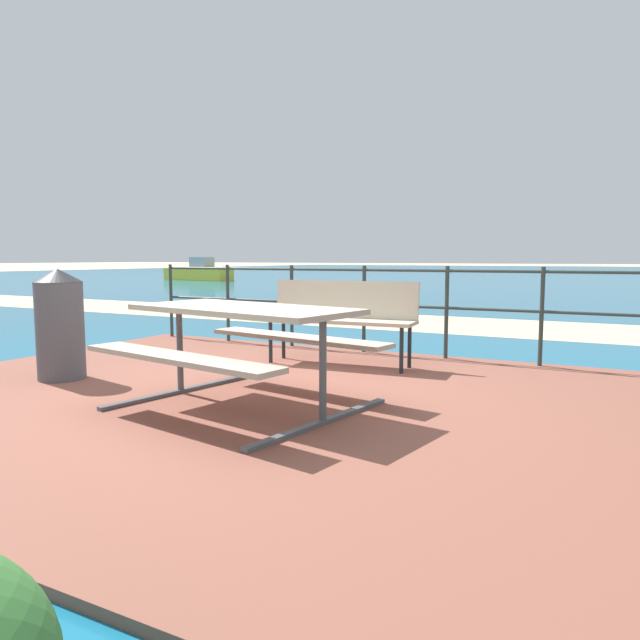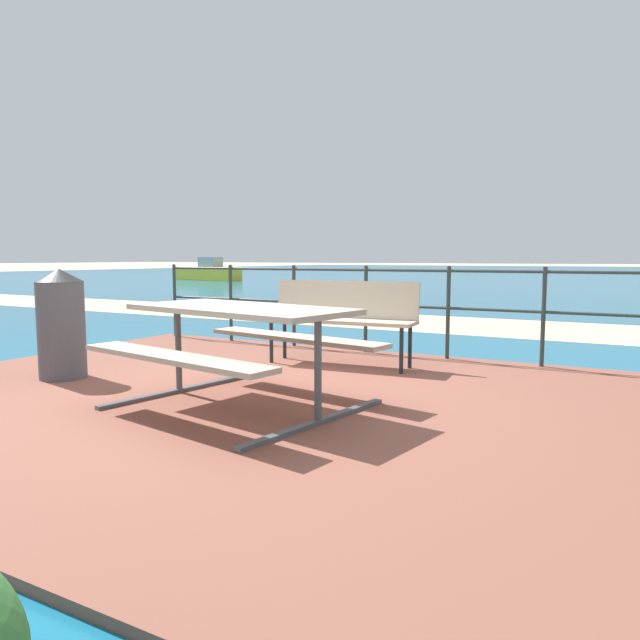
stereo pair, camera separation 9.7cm
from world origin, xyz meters
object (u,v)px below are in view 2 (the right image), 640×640
at_px(picnic_table, 240,329).
at_px(boat_near, 205,273).
at_px(park_bench, 342,313).
at_px(trash_bin, 61,323).

distance_m(picnic_table, boat_near, 26.82).
bearing_deg(park_bench, boat_near, 128.81).
xyz_separation_m(picnic_table, trash_bin, (-2.07, 0.07, -0.08)).
relative_size(trash_bin, boat_near, 0.21).
bearing_deg(trash_bin, park_bench, 43.44).
xyz_separation_m(park_bench, boat_near, (-17.15, 18.60, -0.19)).
relative_size(picnic_table, park_bench, 1.22).
height_order(picnic_table, boat_near, boat_near).
height_order(park_bench, boat_near, boat_near).
distance_m(picnic_table, trash_bin, 2.07).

